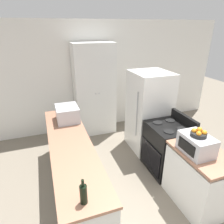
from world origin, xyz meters
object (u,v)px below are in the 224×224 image
object	(u,v)px
refrigerator	(149,112)
fruit_bowl	(199,133)
stove	(167,147)
microwave	(67,114)
wine_bottle	(84,194)
pantry_cabinet	(94,90)
toaster_oven	(196,144)

from	to	relation	value
refrigerator	fruit_bowl	bearing A→B (deg)	-96.15
stove	fruit_bowl	world-z (taller)	fruit_bowl
microwave	wine_bottle	xyz separation A→B (m)	(-0.12, -1.90, -0.02)
stove	refrigerator	distance (m)	0.87
pantry_cabinet	refrigerator	world-z (taller)	pantry_cabinet
refrigerator	toaster_oven	bearing A→B (deg)	-96.30
microwave	toaster_oven	distance (m)	2.16
pantry_cabinet	stove	size ratio (longest dim) A/B	2.04
microwave	toaster_oven	size ratio (longest dim) A/B	1.04
pantry_cabinet	refrigerator	xyz separation A→B (m)	(0.86, -1.05, -0.24)
microwave	stove	bearing A→B (deg)	-26.73
pantry_cabinet	stove	bearing A→B (deg)	-65.83
pantry_cabinet	microwave	distance (m)	1.29
microwave	wine_bottle	distance (m)	1.90
refrigerator	fruit_bowl	distance (m)	1.61
fruit_bowl	microwave	bearing A→B (deg)	132.90
refrigerator	wine_bottle	xyz separation A→B (m)	(-1.76, -1.88, 0.17)
microwave	pantry_cabinet	bearing A→B (deg)	53.06
microwave	fruit_bowl	distance (m)	2.17
wine_bottle	pantry_cabinet	bearing A→B (deg)	73.03
stove	fruit_bowl	size ratio (longest dim) A/B	5.04
fruit_bowl	wine_bottle	bearing A→B (deg)	-168.88
wine_bottle	toaster_oven	size ratio (longest dim) A/B	0.63
stove	refrigerator	world-z (taller)	refrigerator
pantry_cabinet	microwave	bearing A→B (deg)	-126.94
refrigerator	fruit_bowl	world-z (taller)	refrigerator
toaster_oven	stove	bearing A→B (deg)	80.25
toaster_oven	fruit_bowl	world-z (taller)	fruit_bowl
stove	toaster_oven	bearing A→B (deg)	-99.75
stove	wine_bottle	distance (m)	2.11
pantry_cabinet	wine_bottle	bearing A→B (deg)	-106.97
fruit_bowl	refrigerator	bearing A→B (deg)	83.85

